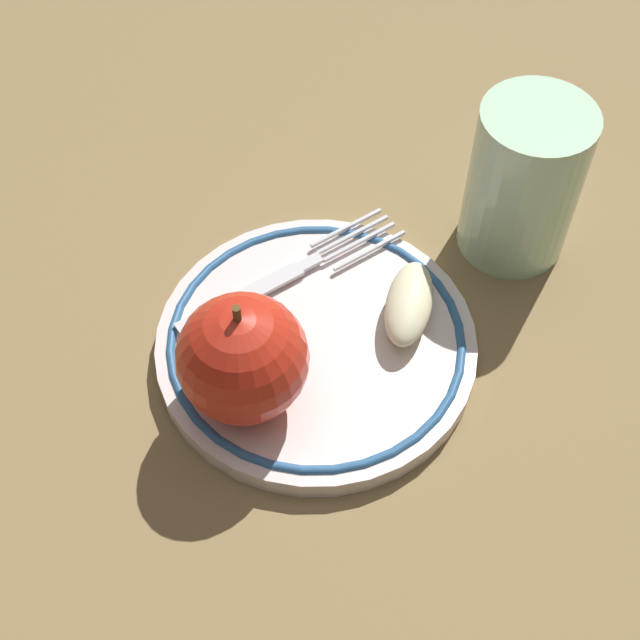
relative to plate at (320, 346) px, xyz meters
name	(u,v)px	position (x,y,z in m)	size (l,w,h in m)	color
ground_plane	(322,343)	(0.00, -0.01, -0.01)	(2.00, 2.00, 0.00)	olive
plate	(320,346)	(0.00, 0.00, 0.00)	(0.21, 0.21, 0.02)	silver
apple_red_whole	(243,358)	(0.02, 0.06, 0.05)	(0.08, 0.08, 0.09)	red
apple_slice_front	(409,303)	(-0.04, -0.04, 0.02)	(0.07, 0.03, 0.02)	beige
fork	(283,277)	(0.05, -0.03, 0.01)	(0.10, 0.16, 0.00)	silver
drinking_glass	(524,182)	(-0.08, -0.15, 0.05)	(0.08, 0.08, 0.12)	#BCEAC3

